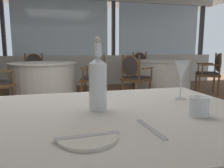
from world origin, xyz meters
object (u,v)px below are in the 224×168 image
water_tumbler (199,106)px  dining_chair_0_0 (212,70)px  dining_chair_0_1 (141,66)px  dining_chair_2_1 (35,69)px  dining_chair_0_2 (134,74)px  dining_chair_2_0 (97,74)px  side_plate (88,137)px  water_bottle (98,81)px  wine_glass (181,72)px

water_tumbler → dining_chair_0_0: 4.48m
dining_chair_0_1 → dining_chair_2_1: (-2.85, -0.17, -0.01)m
dining_chair_0_2 → dining_chair_2_0: (-0.71, 0.18, -0.00)m
dining_chair_0_0 → dining_chair_2_0: (-2.62, 0.04, -0.03)m
dining_chair_0_0 → dining_chair_0_2: bearing=30.0°
dining_chair_0_2 → dining_chair_2_1: bearing=108.5°
dining_chair_0_2 → dining_chair_2_0: 0.73m
dining_chair_0_0 → dining_chair_0_1: same height
side_plate → dining_chair_0_2: bearing=67.8°
water_tumbler → dining_chair_0_2: 3.46m
dining_chair_0_0 → side_plate: bearing=73.2°
dining_chair_0_2 → dining_chair_2_1: size_ratio=0.99×
water_bottle → water_tumbler: bearing=-26.4°
dining_chair_0_1 → dining_chair_2_1: bearing=-90.5°
wine_glass → water_tumbler: wine_glass is taller
dining_chair_2_0 → dining_chair_0_0: bearing=-164.3°
dining_chair_0_1 → dining_chair_2_0: (-1.55, -1.54, -0.03)m
dining_chair_0_0 → dining_chair_2_1: (-3.92, 1.41, -0.00)m
water_bottle → dining_chair_2_1: water_bottle is taller
wine_glass → water_tumbler: bearing=-107.5°
dining_chair_0_2 → side_plate: bearing=-146.2°
water_tumbler → water_bottle: bearing=153.6°
water_bottle → water_tumbler: 0.44m
side_plate → dining_chair_0_1: size_ratio=0.20×
water_tumbler → dining_chair_2_0: 3.52m
water_bottle → dining_chair_0_0: water_bottle is taller
water_bottle → wine_glass: water_bottle is taller
dining_chair_0_2 → dining_chair_2_1: (-2.01, 1.54, 0.02)m
water_bottle → dining_chair_0_2: bearing=67.3°
dining_chair_0_0 → dining_chair_0_2: 1.91m
wine_glass → water_bottle: bearing=-168.9°
water_tumbler → dining_chair_0_1: size_ratio=0.08×
side_plate → dining_chair_0_2: 3.73m
dining_chair_2_1 → water_bottle: bearing=-4.9°
water_bottle → water_tumbler: (0.38, -0.19, -0.09)m
water_bottle → dining_chair_2_0: size_ratio=0.36×
dining_chair_2_0 → dining_chair_0_2: bearing=-177.3°
side_plate → dining_chair_0_2: size_ratio=0.20×
wine_glass → dining_chair_0_2: size_ratio=0.23×
water_bottle → dining_chair_0_0: bearing=45.4°
side_plate → dining_chair_2_1: dining_chair_2_1 is taller
water_tumbler → dining_chair_2_1: dining_chair_2_1 is taller
water_bottle → dining_chair_0_1: water_bottle is taller
side_plate → dining_chair_2_0: bearing=79.2°
dining_chair_2_0 → dining_chair_2_1: size_ratio=0.98×
wine_glass → dining_chair_2_0: size_ratio=0.23×
wine_glass → dining_chair_0_2: wine_glass is taller
water_tumbler → dining_chair_0_1: 5.35m
water_bottle → dining_chair_2_1: (-0.70, 4.68, -0.34)m
dining_chair_2_1 → side_plate: bearing=-6.5°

